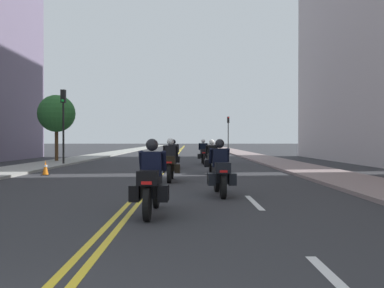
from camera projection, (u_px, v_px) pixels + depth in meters
ground_plane at (178, 153)px, 50.26m from camera, size 264.00×264.00×0.00m
sidewalk_left at (117, 152)px, 50.21m from camera, size 2.80×144.00×0.12m
sidewalk_right at (238, 152)px, 50.31m from camera, size 2.80×144.00×0.12m
centreline_yellow_inner at (177, 153)px, 50.26m from camera, size 0.12×132.00×0.01m
centreline_yellow_outer at (179, 153)px, 50.26m from camera, size 0.12×132.00×0.01m
lane_dashes_white at (210, 161)px, 31.28m from camera, size 0.14×56.40×0.01m
motorcycle_0 at (151, 183)px, 8.54m from camera, size 0.77×2.24×1.58m
motorcycle_1 at (220, 172)px, 11.55m from camera, size 0.78×2.12×1.58m
motorcycle_2 at (170, 164)px, 15.54m from camera, size 0.77×2.26×1.62m
motorcycle_3 at (212, 160)px, 19.24m from camera, size 0.77×2.10×1.59m
motorcycle_4 at (173, 157)px, 22.75m from camera, size 0.78×2.24×1.59m
motorcycle_5 at (203, 154)px, 26.69m from camera, size 0.77×2.16×1.62m
traffic_cone_1 at (45, 168)px, 18.26m from camera, size 0.32×0.32×0.65m
traffic_light_near at (63, 113)px, 25.34m from camera, size 0.28×0.38×4.64m
traffic_light_far at (228, 127)px, 52.83m from camera, size 0.28×0.38×4.56m
street_tree_1 at (56, 114)px, 28.69m from camera, size 2.57×2.57×4.69m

